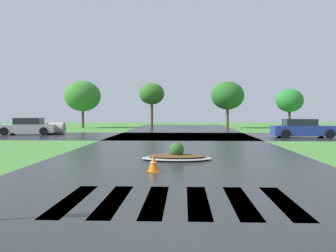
% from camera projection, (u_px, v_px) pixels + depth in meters
% --- Properties ---
extents(asphalt_roadway, '(10.56, 80.00, 0.01)m').
position_uv_depth(asphalt_roadway, '(180.00, 162.00, 14.68)').
color(asphalt_roadway, '#232628').
rests_on(asphalt_roadway, ground).
extents(asphalt_cross_road, '(90.00, 9.51, 0.01)m').
position_uv_depth(asphalt_cross_road, '(182.00, 136.00, 29.81)').
color(asphalt_cross_road, '#232628').
rests_on(asphalt_cross_road, ground).
extents(crosswalk_stripes, '(4.95, 3.13, 0.01)m').
position_uv_depth(crosswalk_stripes, '(177.00, 201.00, 8.33)').
color(crosswalk_stripes, white).
rests_on(crosswalk_stripes, ground).
extents(median_island, '(2.76, 1.72, 0.68)m').
position_uv_depth(median_island, '(177.00, 156.00, 15.44)').
color(median_island, '#9E9B93').
rests_on(median_island, ground).
extents(car_blue_compact, '(4.47, 2.03, 1.34)m').
position_uv_depth(car_blue_compact, '(303.00, 129.00, 28.24)').
color(car_blue_compact, navy).
rests_on(car_blue_compact, ground).
extents(car_white_sedan, '(4.65, 2.50, 1.36)m').
position_uv_depth(car_white_sedan, '(28.00, 127.00, 31.76)').
color(car_white_sedan, '#B7B7BF').
rests_on(car_white_sedan, ground).
extents(drainage_pipe_stack, '(1.41, 0.98, 0.98)m').
position_uv_depth(drainage_pipe_stack, '(56.00, 128.00, 32.15)').
color(drainage_pipe_stack, '#9E9B93').
rests_on(drainage_pipe_stack, ground).
extents(traffic_cone, '(0.36, 0.36, 0.56)m').
position_uv_depth(traffic_cone, '(153.00, 164.00, 12.28)').
color(traffic_cone, orange).
rests_on(traffic_cone, ground).
extents(background_treeline, '(36.41, 6.20, 5.72)m').
position_uv_depth(background_treeline, '(219.00, 95.00, 44.66)').
color(background_treeline, '#4C3823').
rests_on(background_treeline, ground).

